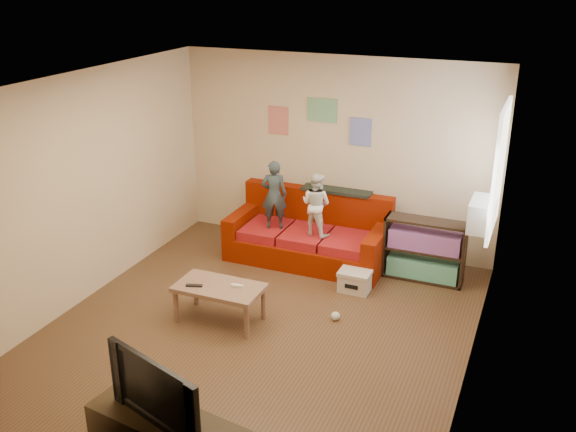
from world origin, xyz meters
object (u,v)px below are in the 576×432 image
at_px(sofa, 310,237).
at_px(television, 164,387).
at_px(file_box, 355,281).
at_px(bookshelf, 424,253).
at_px(child_b, 316,204).
at_px(coffee_table, 219,291).
at_px(child_a, 274,195).

xyz_separation_m(sofa, television, (0.39, -4.16, 0.48)).
relative_size(sofa, television, 2.13).
distance_m(sofa, file_box, 1.11).
distance_m(bookshelf, file_box, 0.99).
relative_size(bookshelf, television, 1.01).
bearing_deg(bookshelf, child_b, -174.23).
relative_size(coffee_table, file_box, 2.51).
relative_size(child_a, file_box, 2.41).
height_order(bookshelf, file_box, bookshelf).
distance_m(child_a, coffee_table, 1.86).
distance_m(sofa, child_b, 0.60).
bearing_deg(coffee_table, file_box, 46.59).
relative_size(sofa, child_a, 2.26).
relative_size(child_b, television, 0.85).
height_order(child_b, television, child_b).
bearing_deg(child_b, file_box, 156.36).
height_order(child_a, bookshelf, child_a).
height_order(bookshelf, television, television).
bearing_deg(file_box, bookshelf, 42.45).
xyz_separation_m(coffee_table, bookshelf, (1.91, 1.92, -0.02)).
bearing_deg(child_a, file_box, 138.52).
bearing_deg(coffee_table, television, -71.67).
bearing_deg(child_b, child_a, 11.71).
bearing_deg(coffee_table, child_b, 74.57).
bearing_deg(bookshelf, coffee_table, -134.87).
bearing_deg(child_a, child_b, 159.59).
distance_m(sofa, bookshelf, 1.57).
height_order(sofa, file_box, sofa).
xyz_separation_m(sofa, coffee_table, (-0.34, -1.95, 0.06)).
bearing_deg(sofa, television, -84.66).
xyz_separation_m(child_a, file_box, (1.31, -0.51, -0.79)).
xyz_separation_m(sofa, file_box, (0.86, -0.68, -0.18)).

